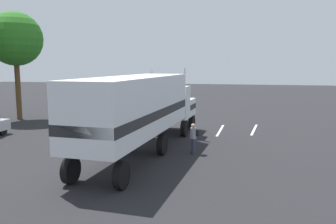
% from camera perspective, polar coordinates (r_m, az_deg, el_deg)
% --- Properties ---
extents(ground_plane, '(120.00, 120.00, 0.00)m').
position_cam_1_polar(ground_plane, '(25.08, 0.56, -3.00)').
color(ground_plane, '#232326').
extents(lane_stripe_near, '(4.40, 0.34, 0.01)m').
position_cam_1_polar(lane_stripe_near, '(25.22, 8.67, -3.01)').
color(lane_stripe_near, silver).
rests_on(lane_stripe_near, ground_plane).
extents(lane_stripe_mid, '(4.39, 0.66, 0.01)m').
position_cam_1_polar(lane_stripe_mid, '(25.98, 14.11, -2.85)').
color(lane_stripe_mid, silver).
rests_on(lane_stripe_mid, ground_plane).
extents(semi_truck, '(14.31, 3.57, 4.50)m').
position_cam_1_polar(semi_truck, '(18.29, -4.19, 0.92)').
color(semi_truck, white).
rests_on(semi_truck, ground_plane).
extents(person_bystander, '(0.37, 0.47, 1.63)m').
position_cam_1_polar(person_bystander, '(18.42, 4.26, -4.18)').
color(person_bystander, '#2D3347').
rests_on(person_bystander, ground_plane).
extents(tree_center, '(4.55, 4.55, 9.17)m').
position_cam_1_polar(tree_center, '(32.34, -24.04, 10.96)').
color(tree_center, brown).
rests_on(tree_center, ground_plane).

